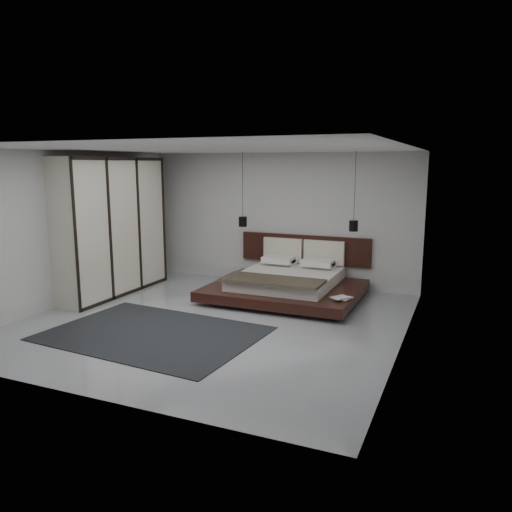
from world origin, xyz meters
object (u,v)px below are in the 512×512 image
at_px(bed, 287,282).
at_px(pendant_left, 243,221).
at_px(rug, 153,333).
at_px(pendant_right, 354,225).
at_px(wardrobe, 112,227).
at_px(lattice_screen, 149,220).

xyz_separation_m(bed, pendant_left, (-1.16, 0.45, 1.10)).
bearing_deg(bed, rug, -112.15).
distance_m(pendant_right, wardrobe, 4.71).
distance_m(pendant_left, wardrobe, 2.63).
bearing_deg(rug, pendant_left, 89.95).
xyz_separation_m(bed, rug, (-1.16, -2.85, -0.28)).
xyz_separation_m(bed, pendant_right, (1.16, 0.45, 1.12)).
bearing_deg(pendant_left, wardrobe, -144.69).
bearing_deg(pendant_right, rug, -125.10).
xyz_separation_m(pendant_left, pendant_right, (2.32, 0.00, 0.02)).
height_order(lattice_screen, pendant_right, pendant_right).
xyz_separation_m(pendant_left, wardrobe, (-2.14, -1.52, -0.04)).
height_order(lattice_screen, rug, lattice_screen).
distance_m(wardrobe, rug, 3.09).
relative_size(bed, rug, 0.89).
height_order(pendant_right, rug, pendant_right).
height_order(pendant_left, pendant_right, same).
distance_m(lattice_screen, bed, 3.73).
xyz_separation_m(lattice_screen, pendant_left, (2.40, -0.10, 0.09)).
relative_size(pendant_left, pendant_right, 1.02).
bearing_deg(pendant_right, lattice_screen, 178.83).
bearing_deg(lattice_screen, rug, -54.82).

